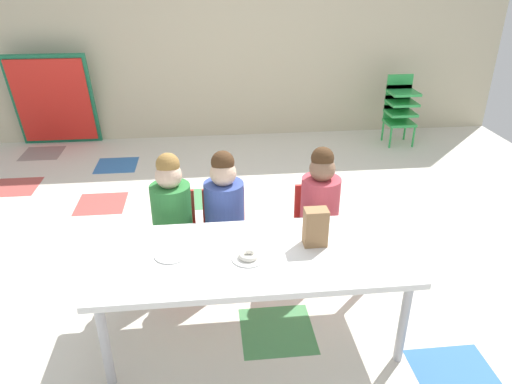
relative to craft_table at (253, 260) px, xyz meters
The scene contains 12 objects.
ground_plane 1.04m from the craft_table, 81.47° to the left, with size 6.58×5.41×0.02m.
back_wall 3.66m from the craft_table, 87.71° to the left, with size 6.58×0.10×2.43m, color beige.
craft_table is the anchor object (origin of this frame).
seated_child_near_camera 0.76m from the craft_table, 128.35° to the left, with size 0.34×0.34×0.92m.
seated_child_middle_seat 0.61m from the craft_table, 102.18° to the left, with size 0.34×0.34×0.92m.
seated_child_far_right 0.79m from the craft_table, 49.20° to the left, with size 0.32×0.31×0.92m.
kid_chair_green_stack 3.68m from the craft_table, 56.12° to the left, with size 0.32×0.30×0.80m.
folded_activity_table 3.91m from the craft_table, 119.92° to the left, with size 0.90×0.29×1.09m.
paper_bag_brown 0.39m from the craft_table, ahead, with size 0.13×0.09×0.22m, color #9E754C.
paper_plate_near_edge 0.08m from the craft_table, 120.20° to the right, with size 0.18×0.18×0.01m, color white.
paper_plate_center_table 0.45m from the craft_table, behind, with size 0.18×0.18×0.01m, color white.
donut_powdered_on_plate 0.09m from the craft_table, 120.20° to the right, with size 0.11×0.11×0.03m, color white.
Camera 1 is at (-0.36, -3.06, 2.00)m, focal length 33.34 mm.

